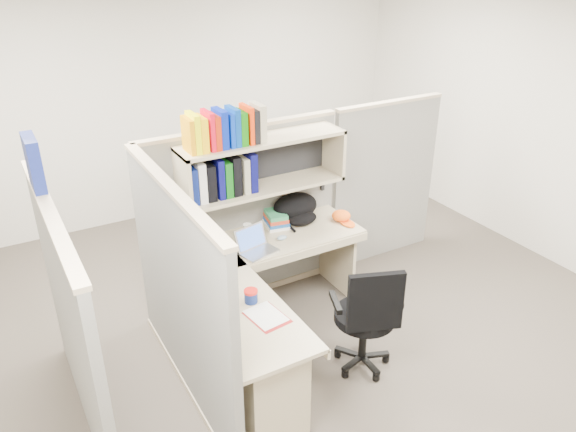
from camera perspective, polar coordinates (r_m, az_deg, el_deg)
ground at (r=4.67m, az=0.74°, el=-13.30°), size 6.00×6.00×0.00m
room_shell at (r=3.85m, az=0.87°, el=5.65°), size 6.00×6.00×6.00m
cubicle at (r=4.36m, az=-6.39°, el=-2.18°), size 3.79×1.84×1.95m
desk at (r=4.05m, az=-2.24°, el=-12.55°), size 1.74×1.75×0.73m
laptop at (r=4.44m, az=-3.04°, el=-2.60°), size 0.34×0.34×0.21m
backpack at (r=4.93m, az=1.07°, el=0.74°), size 0.50×0.45×0.24m
orange_cap at (r=4.99m, az=5.43°, el=0.03°), size 0.18×0.21×0.09m
snack_canister at (r=3.89m, az=-3.79°, el=-8.10°), size 0.10×0.10×0.10m
tissue_box at (r=3.55m, az=-7.03°, el=-11.41°), size 0.12×0.12×0.17m
mouse at (r=4.67m, az=-0.61°, el=-2.21°), size 0.10×0.08×0.03m
paper_cup at (r=4.73m, az=-4.16°, el=-1.42°), size 0.08×0.08×0.11m
book_stack at (r=4.88m, az=-1.23°, el=-0.29°), size 0.23×0.28×0.12m
loose_paper at (r=3.79m, az=-2.27°, el=-10.07°), size 0.23×0.29×0.00m
task_chair at (r=4.31m, az=7.84°, el=-11.70°), size 0.55×0.51×0.96m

